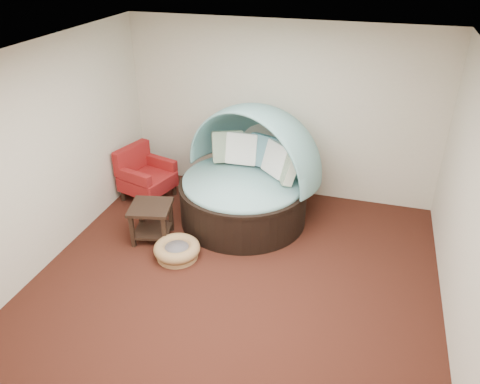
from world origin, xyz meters
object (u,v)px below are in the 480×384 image
(red_armchair, at_px, (145,175))
(side_table, at_px, (151,217))
(canopy_daybed, at_px, (248,169))
(pet_basket, at_px, (177,250))

(red_armchair, height_order, side_table, red_armchair)
(canopy_daybed, xyz_separation_m, red_armchair, (-1.79, 0.12, -0.42))
(red_armchair, bearing_deg, canopy_daybed, 11.76)
(red_armchair, distance_m, side_table, 1.26)
(canopy_daybed, height_order, pet_basket, canopy_daybed)
(canopy_daybed, relative_size, side_table, 3.74)
(canopy_daybed, relative_size, red_armchair, 2.74)
(canopy_daybed, height_order, red_armchair, canopy_daybed)
(red_armchair, bearing_deg, side_table, -43.80)
(canopy_daybed, relative_size, pet_basket, 3.25)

